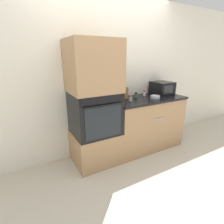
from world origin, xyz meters
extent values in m
plane|color=beige|center=(0.00, 0.00, 0.00)|extent=(12.00, 12.00, 0.00)
cube|color=silver|center=(0.00, 0.63, 1.25)|extent=(8.00, 0.05, 2.50)
cube|color=#A87F56|center=(-0.34, 0.30, 0.25)|extent=(0.67, 0.60, 0.49)
cube|color=black|center=(-0.34, 0.30, 0.80)|extent=(0.65, 0.59, 0.62)
cube|color=black|center=(-0.34, 0.00, 1.06)|extent=(0.62, 0.01, 0.11)
cube|color=#3FBFF2|center=(-0.34, 0.00, 1.06)|extent=(0.09, 0.00, 0.03)
cube|color=black|center=(-0.34, 0.00, 0.76)|extent=(0.53, 0.01, 0.45)
cylinder|color=black|center=(-0.34, -0.03, 0.99)|extent=(0.55, 0.02, 0.02)
cube|color=#A87F56|center=(-0.34, 0.30, 1.46)|extent=(0.67, 0.60, 0.70)
cube|color=#A87F56|center=(0.64, 0.30, 0.44)|extent=(1.29, 0.60, 0.88)
cube|color=black|center=(0.64, 0.30, 0.90)|extent=(1.31, 0.63, 0.03)
cylinder|color=#B7B7BC|center=(0.64, -0.01, 0.63)|extent=(0.22, 0.01, 0.01)
cube|color=black|center=(1.06, 0.39, 1.03)|extent=(0.34, 0.35, 0.23)
cube|color=#28282B|center=(1.04, 0.22, 1.03)|extent=(0.21, 0.01, 0.15)
cube|color=olive|center=(0.28, 0.48, 1.01)|extent=(0.10, 0.14, 0.19)
cylinder|color=black|center=(0.25, 0.48, 1.13)|extent=(0.02, 0.02, 0.04)
cylinder|color=black|center=(0.28, 0.48, 1.13)|extent=(0.02, 0.02, 0.04)
cylinder|color=black|center=(0.30, 0.48, 1.13)|extent=(0.02, 0.02, 0.04)
cylinder|color=silver|center=(0.73, 0.20, 0.94)|extent=(0.16, 0.16, 0.05)
cylinder|color=#427047|center=(0.49, 0.41, 0.95)|extent=(0.06, 0.06, 0.07)
cylinder|color=black|center=(0.49, 0.41, 0.99)|extent=(0.05, 0.05, 0.02)
cylinder|color=silver|center=(0.69, 0.44, 0.95)|extent=(0.04, 0.04, 0.08)
cylinder|color=red|center=(0.69, 0.44, 1.00)|extent=(0.04, 0.04, 0.02)
cylinder|color=silver|center=(0.26, 0.25, 0.95)|extent=(0.05, 0.05, 0.07)
cylinder|color=red|center=(0.26, 0.25, 1.00)|extent=(0.05, 0.05, 0.02)
camera|label=1|loc=(-1.29, -1.94, 1.60)|focal=28.00mm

